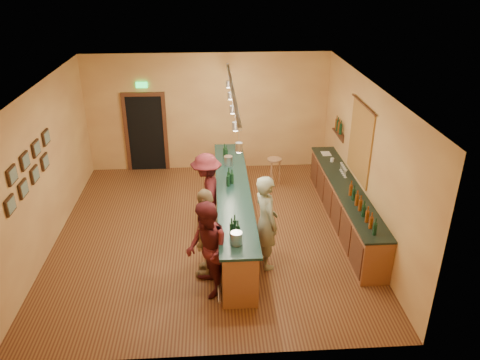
{
  "coord_description": "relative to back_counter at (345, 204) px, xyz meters",
  "views": [
    {
      "loc": [
        0.09,
        -8.71,
        5.39
      ],
      "look_at": [
        0.66,
        0.2,
        1.14
      ],
      "focal_mm": 35.0,
      "sensor_mm": 36.0,
      "label": 1
    }
  ],
  "objects": [
    {
      "name": "bartender",
      "position": [
        -1.92,
        -1.41,
        0.45
      ],
      "size": [
        0.64,
        0.79,
        1.87
      ],
      "primitive_type": "imported",
      "rotation": [
        0.0,
        0.0,
        1.88
      ],
      "color": "gray",
      "rests_on": "floor"
    },
    {
      "name": "pendant_track",
      "position": [
        -2.47,
        -0.18,
        2.5
      ],
      "size": [
        0.11,
        4.6,
        0.5
      ],
      "color": "silver",
      "rests_on": "ceiling"
    },
    {
      "name": "tasting_bar",
      "position": [
        -2.47,
        -0.18,
        0.12
      ],
      "size": [
        0.73,
        5.1,
        1.38
      ],
      "color": "brown",
      "rests_on": "floor"
    },
    {
      "name": "doorway",
      "position": [
        -4.67,
        3.3,
        0.64
      ],
      "size": [
        1.15,
        0.09,
        2.48
      ],
      "color": "black",
      "rests_on": "wall_back"
    },
    {
      "name": "bottle_shelf",
      "position": [
        0.2,
        1.72,
        1.18
      ],
      "size": [
        0.17,
        0.55,
        0.54
      ],
      "color": "#472415",
      "rests_on": "wall_right"
    },
    {
      "name": "wall_right",
      "position": [
        0.28,
        -0.18,
        1.11
      ],
      "size": [
        0.02,
        7.0,
        3.2
      ],
      "primitive_type": "cube",
      "color": "#B47643",
      "rests_on": "floor"
    },
    {
      "name": "customer_c",
      "position": [
        -3.02,
        -0.01,
        0.39
      ],
      "size": [
        0.71,
        1.16,
        1.75
      ],
      "primitive_type": "imported",
      "rotation": [
        0.0,
        0.0,
        -1.62
      ],
      "color": "#59191E",
      "rests_on": "floor"
    },
    {
      "name": "wall_back",
      "position": [
        -2.97,
        3.32,
        1.11
      ],
      "size": [
        6.5,
        0.02,
        3.2
      ],
      "primitive_type": "cube",
      "color": "#B47643",
      "rests_on": "floor"
    },
    {
      "name": "floor",
      "position": [
        -2.97,
        -0.18,
        -0.49
      ],
      "size": [
        7.0,
        7.0,
        0.0
      ],
      "primitive_type": "plane",
      "color": "#4E2616",
      "rests_on": "ground"
    },
    {
      "name": "wall_front",
      "position": [
        -2.97,
        -3.68,
        1.11
      ],
      "size": [
        6.5,
        0.02,
        3.2
      ],
      "primitive_type": "cube",
      "color": "#B47643",
      "rests_on": "floor"
    },
    {
      "name": "tapestry",
      "position": [
        0.26,
        0.22,
        1.36
      ],
      "size": [
        0.03,
        1.4,
        1.6
      ],
      "primitive_type": "cube",
      "color": "maroon",
      "rests_on": "wall_right"
    },
    {
      "name": "customer_b",
      "position": [
        -3.02,
        -1.63,
        0.4
      ],
      "size": [
        0.67,
        1.11,
        1.77
      ],
      "primitive_type": "imported",
      "rotation": [
        0.0,
        0.0,
        -1.82
      ],
      "color": "#997A51",
      "rests_on": "floor"
    },
    {
      "name": "bar_stool",
      "position": [
        -1.3,
        2.02,
        0.12
      ],
      "size": [
        0.37,
        0.37,
        0.76
      ],
      "rotation": [
        0.0,
        0.0,
        -0.27
      ],
      "color": "#8E5B40",
      "rests_on": "floor"
    },
    {
      "name": "picture_grid",
      "position": [
        -6.18,
        -0.93,
        1.46
      ],
      "size": [
        0.06,
        2.2,
        0.7
      ],
      "primitive_type": null,
      "color": "#382111",
      "rests_on": "wall_left"
    },
    {
      "name": "back_counter",
      "position": [
        0.0,
        0.0,
        0.0
      ],
      "size": [
        0.6,
        4.55,
        1.27
      ],
      "color": "brown",
      "rests_on": "floor"
    },
    {
      "name": "wall_left",
      "position": [
        -6.22,
        -0.18,
        1.11
      ],
      "size": [
        0.02,
        7.0,
        3.2
      ],
      "primitive_type": "cube",
      "color": "#B47643",
      "rests_on": "floor"
    },
    {
      "name": "customer_a",
      "position": [
        -3.02,
        -2.17,
        0.39
      ],
      "size": [
        0.87,
        1.0,
        1.75
      ],
      "primitive_type": "imported",
      "rotation": [
        0.0,
        0.0,
        -1.3
      ],
      "color": "#59191E",
      "rests_on": "floor"
    },
    {
      "name": "ceiling",
      "position": [
        -2.97,
        -0.18,
        2.71
      ],
      "size": [
        6.5,
        7.0,
        0.02
      ],
      "primitive_type": "cube",
      "color": "silver",
      "rests_on": "wall_back"
    }
  ]
}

